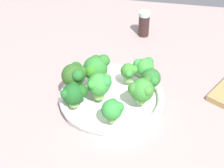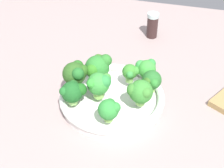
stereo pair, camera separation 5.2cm
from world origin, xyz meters
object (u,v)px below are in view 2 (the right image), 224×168
broccoli_floret_2 (73,92)px  broccoli_floret_8 (76,73)px  pepper_shaker (152,25)px  broccoli_floret_6 (98,67)px  broccoli_floret_4 (99,84)px  broccoli_floret_0 (146,68)px  broccoli_floret_3 (109,109)px  bowl (112,98)px  broccoli_floret_7 (131,72)px  broccoli_floret_1 (152,80)px  broccoli_floret_5 (139,92)px

broccoli_floret_2 → broccoli_floret_8: 5.78cm
pepper_shaker → broccoli_floret_8: bearing=-110.6°
broccoli_floret_6 → broccoli_floret_8: size_ratio=0.96×
broccoli_floret_4 → broccoli_floret_8: size_ratio=0.90×
pepper_shaker → broccoli_floret_0: bearing=-84.0°
broccoli_floret_8 → broccoli_floret_3: bearing=-39.1°
broccoli_floret_6 → broccoli_floret_8: (-4.34, -4.72, 0.52)cm
bowl → broccoli_floret_2: (-8.28, -5.78, 5.08)cm
broccoli_floret_6 → broccoli_floret_7: (8.65, 1.49, -1.12)cm
broccoli_floret_1 → pepper_shaker: size_ratio=0.69×
broccoli_floret_3 → broccoli_floret_7: 15.41cm
broccoli_floret_7 → broccoli_floret_2: bearing=-135.2°
pepper_shaker → broccoli_floret_2: bearing=-106.6°
broccoli_floret_4 → broccoli_floret_5: (10.15, -0.32, -0.20)cm
bowl → broccoli_floret_0: bearing=45.5°
broccoli_floret_0 → broccoli_floret_6: (-12.42, -2.97, 0.21)cm
broccoli_floret_2 → broccoli_floret_4: 6.68cm
broccoli_floret_0 → broccoli_floret_8: 18.45cm
bowl → broccoli_floret_5: (7.47, -2.53, 5.59)cm
pepper_shaker → broccoli_floret_6: bearing=-106.4°
broccoli_floret_5 → broccoli_floret_6: 14.39cm
broccoli_floret_8 → broccoli_floret_1: bearing=11.3°
bowl → broccoli_floret_0: (7.30, 7.42, 5.69)cm
bowl → broccoli_floret_2: size_ratio=4.45×
broccoli_floret_2 → broccoli_floret_8: size_ratio=0.80×
broccoli_floret_7 → pepper_shaker: 30.42cm
broccoli_floret_0 → broccoli_floret_5: broccoli_floret_5 is taller
bowl → broccoli_floret_4: broccoli_floret_4 is taller
broccoli_floret_1 → broccoli_floret_5: broccoli_floret_5 is taller
broccoli_floret_4 → broccoli_floret_6: bearing=110.1°
broccoli_floret_5 → broccoli_floret_3: bearing=-130.1°
broccoli_floret_5 → broccoli_floret_2: bearing=-168.3°
broccoli_floret_3 → pepper_shaker: 45.77cm
broccoli_floret_8 → pepper_shaker: (13.73, 36.55, -3.79)cm
broccoli_floret_6 → pepper_shaker: 33.34cm
bowl → broccoli_floret_1: broccoli_floret_1 is taller
pepper_shaker → broccoli_floret_7: bearing=-91.4°
broccoli_floret_3 → broccoli_floret_2: bearing=160.3°
broccoli_floret_1 → broccoli_floret_2: same height
broccoli_floret_4 → broccoli_floret_5: broccoli_floret_4 is taller
broccoli_floret_2 → broccoli_floret_1: bearing=27.6°
broccoli_floret_1 → broccoli_floret_4: 13.38cm
broccoli_floret_5 → broccoli_floret_0: bearing=91.0°
broccoli_floret_0 → broccoli_floret_6: bearing=-166.5°
broccoli_floret_4 → broccoli_floret_7: 10.30cm
bowl → broccoli_floret_4: size_ratio=3.95×
broccoli_floret_3 → broccoli_floret_7: broccoli_floret_3 is taller
broccoli_floret_0 → broccoli_floret_5: size_ratio=0.94×
broccoli_floret_1 → broccoli_floret_8: bearing=-168.7°
broccoli_floret_2 → broccoli_floret_8: broccoli_floret_8 is taller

